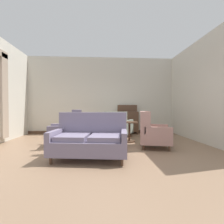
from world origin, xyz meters
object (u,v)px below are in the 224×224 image
at_px(porcelain_vase, 105,125).
at_px(settee, 90,140).
at_px(coffee_table, 106,133).
at_px(side_table, 129,130).
at_px(armchair_beside_settee, 69,131).
at_px(armchair_foreground_right, 119,126).
at_px(armchair_near_sideboard, 152,132).
at_px(sideboard, 128,121).

distance_m(porcelain_vase, settee, 1.33).
height_order(coffee_table, settee, settee).
distance_m(porcelain_vase, side_table, 0.92).
distance_m(coffee_table, porcelain_vase, 0.24).
relative_size(coffee_table, armchair_beside_settee, 0.93).
relative_size(coffee_table, armchair_foreground_right, 0.82).
height_order(porcelain_vase, armchair_foreground_right, armchair_foreground_right).
xyz_separation_m(armchair_near_sideboard, side_table, (-0.50, 0.78, -0.03)).
xyz_separation_m(coffee_table, armchair_beside_settee, (-1.08, 0.01, 0.06)).
bearing_deg(side_table, coffee_table, -149.11).
bearing_deg(sideboard, coffee_table, -114.59).
xyz_separation_m(armchair_beside_settee, sideboard, (2.06, 2.13, 0.11)).
distance_m(coffee_table, side_table, 0.89).
height_order(coffee_table, armchair_foreground_right, armchair_foreground_right).
xyz_separation_m(coffee_table, porcelain_vase, (-0.04, 0.06, 0.23)).
relative_size(settee, armchair_near_sideboard, 1.68).
bearing_deg(sideboard, side_table, -97.36).
height_order(porcelain_vase, armchair_near_sideboard, armchair_near_sideboard).
relative_size(coffee_table, side_table, 1.49).
xyz_separation_m(settee, armchair_beside_settee, (-0.70, 1.22, 0.03)).
height_order(coffee_table, sideboard, sideboard).
bearing_deg(coffee_table, armchair_foreground_right, 68.96).
distance_m(coffee_table, sideboard, 2.36).
height_order(porcelain_vase, side_table, porcelain_vase).
relative_size(coffee_table, sideboard, 0.79).
bearing_deg(sideboard, porcelain_vase, -116.03).
distance_m(armchair_near_sideboard, sideboard, 2.49).
bearing_deg(sideboard, settee, -112.05).
xyz_separation_m(porcelain_vase, armchair_beside_settee, (-1.04, -0.05, -0.18)).
bearing_deg(armchair_near_sideboard, side_table, 45.85).
relative_size(porcelain_vase, sideboard, 0.31).
xyz_separation_m(coffee_table, armchair_near_sideboard, (1.26, -0.33, 0.05)).
bearing_deg(coffee_table, side_table, 30.89).
bearing_deg(armchair_beside_settee, coffee_table, 80.81).
relative_size(armchair_near_sideboard, side_table, 1.54).
relative_size(side_table, sideboard, 0.53).
relative_size(settee, side_table, 2.58).
bearing_deg(armchair_near_sideboard, settee, 131.57).
distance_m(coffee_table, settee, 1.27).
height_order(side_table, sideboard, sideboard).
relative_size(armchair_foreground_right, sideboard, 0.96).
height_order(settee, sideboard, sideboard).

